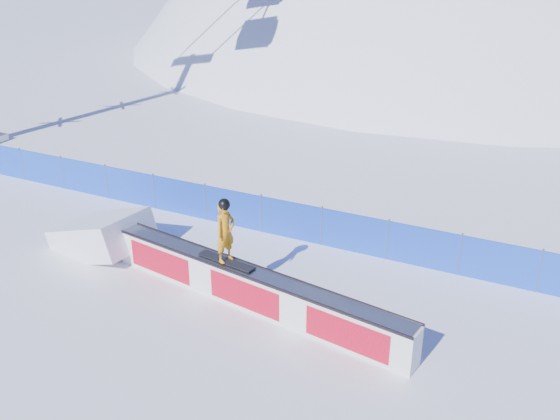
% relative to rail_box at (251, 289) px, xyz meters
% --- Properties ---
extents(ground, '(160.00, 160.00, 0.00)m').
position_rel_rail_box_xyz_m(ground, '(-2.71, -0.66, -0.52)').
color(ground, white).
rests_on(ground, ground).
extents(snow_hill, '(64.00, 64.00, 64.00)m').
position_rel_rail_box_xyz_m(snow_hill, '(-2.71, 41.34, -18.52)').
color(snow_hill, white).
rests_on(snow_hill, ground).
extents(safety_fence, '(22.05, 0.05, 1.30)m').
position_rel_rail_box_xyz_m(safety_fence, '(-2.71, 3.84, 0.09)').
color(safety_fence, blue).
rests_on(safety_fence, ground).
extents(rail_box, '(8.71, 1.95, 1.05)m').
position_rel_rail_box_xyz_m(rail_box, '(0.00, 0.00, 0.00)').
color(rail_box, white).
rests_on(rail_box, ground).
extents(snow_ramp, '(3.17, 2.26, 1.83)m').
position_rel_rail_box_xyz_m(snow_ramp, '(-5.39, 0.84, -0.52)').
color(snow_ramp, white).
rests_on(snow_ramp, ground).
extents(snowboarder, '(1.65, 0.65, 1.69)m').
position_rel_rail_box_xyz_m(snowboarder, '(-0.74, 0.12, 1.36)').
color(snowboarder, black).
rests_on(snowboarder, rail_box).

